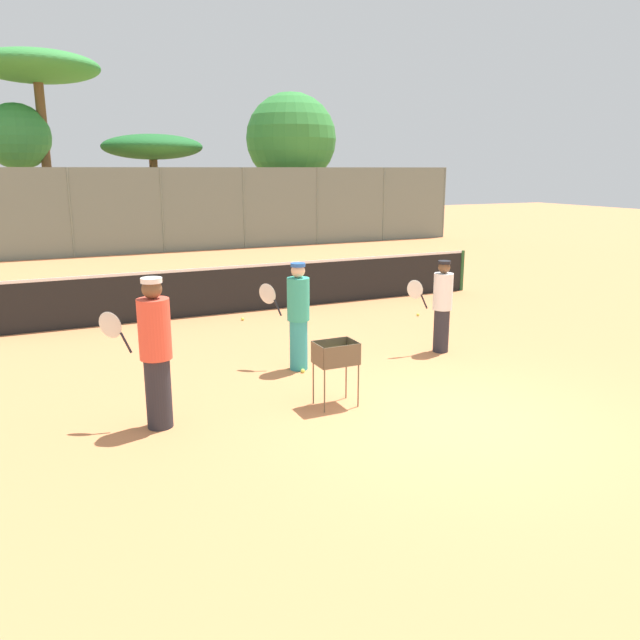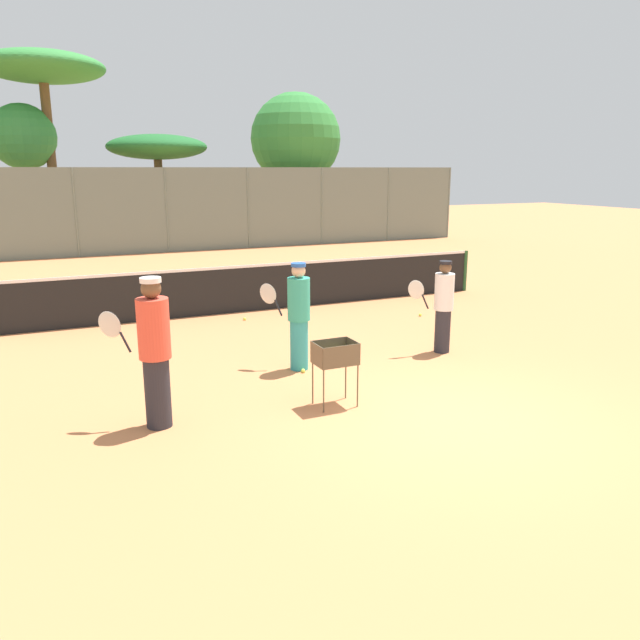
{
  "view_description": "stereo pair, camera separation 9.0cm",
  "coord_description": "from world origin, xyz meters",
  "px_view_note": "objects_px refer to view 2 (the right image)",
  "views": [
    {
      "loc": [
        -4.76,
        -6.2,
        3.18
      ],
      "look_at": [
        -0.97,
        1.9,
        1.0
      ],
      "focal_mm": 35.0,
      "sensor_mm": 36.0,
      "label": 1
    },
    {
      "loc": [
        -4.68,
        -6.24,
        3.18
      ],
      "look_at": [
        -0.97,
        1.9,
        1.0
      ],
      "focal_mm": 35.0,
      "sensor_mm": 36.0,
      "label": 2
    }
  ],
  "objects_px": {
    "player_yellow_shirt": "(443,305)",
    "parked_car": "(273,225)",
    "ball_cart": "(335,358)",
    "tennis_net": "(265,286)",
    "player_white_outfit": "(154,351)",
    "player_red_cap": "(298,315)"
  },
  "relations": [
    {
      "from": "player_yellow_shirt",
      "to": "parked_car",
      "type": "relative_size",
      "value": 0.39
    },
    {
      "from": "ball_cart",
      "to": "parked_car",
      "type": "bearing_deg",
      "value": 72.1
    },
    {
      "from": "player_yellow_shirt",
      "to": "ball_cart",
      "type": "xyz_separation_m",
      "value": [
        -2.84,
        -1.53,
        -0.17
      ]
    },
    {
      "from": "tennis_net",
      "to": "player_white_outfit",
      "type": "xyz_separation_m",
      "value": [
        -3.48,
        -5.77,
        0.43
      ]
    },
    {
      "from": "player_white_outfit",
      "to": "ball_cart",
      "type": "distance_m",
      "value": 2.38
    },
    {
      "from": "player_red_cap",
      "to": "parked_car",
      "type": "relative_size",
      "value": 0.41
    },
    {
      "from": "ball_cart",
      "to": "player_red_cap",
      "type": "bearing_deg",
      "value": 84.7
    },
    {
      "from": "tennis_net",
      "to": "parked_car",
      "type": "relative_size",
      "value": 2.71
    },
    {
      "from": "player_red_cap",
      "to": "player_yellow_shirt",
      "type": "relative_size",
      "value": 1.07
    },
    {
      "from": "player_white_outfit",
      "to": "tennis_net",
      "type": "bearing_deg",
      "value": -88.65
    },
    {
      "from": "tennis_net",
      "to": "ball_cart",
      "type": "distance_m",
      "value": 6.16
    },
    {
      "from": "tennis_net",
      "to": "player_white_outfit",
      "type": "relative_size",
      "value": 5.95
    },
    {
      "from": "player_yellow_shirt",
      "to": "ball_cart",
      "type": "relative_size",
      "value": 1.81
    },
    {
      "from": "ball_cart",
      "to": "player_white_outfit",
      "type": "bearing_deg",
      "value": 173.13
    },
    {
      "from": "tennis_net",
      "to": "ball_cart",
      "type": "bearing_deg",
      "value": -100.63
    },
    {
      "from": "parked_car",
      "to": "player_red_cap",
      "type": "bearing_deg",
      "value": -109.0
    },
    {
      "from": "parked_car",
      "to": "ball_cart",
      "type": "bearing_deg",
      "value": -107.9
    },
    {
      "from": "player_red_cap",
      "to": "ball_cart",
      "type": "bearing_deg",
      "value": 130.42
    },
    {
      "from": "tennis_net",
      "to": "player_red_cap",
      "type": "distance_m",
      "value": 4.49
    },
    {
      "from": "player_red_cap",
      "to": "tennis_net",
      "type": "bearing_deg",
      "value": -56.91
    },
    {
      "from": "player_yellow_shirt",
      "to": "player_red_cap",
      "type": "bearing_deg",
      "value": 8.86
    },
    {
      "from": "tennis_net",
      "to": "player_yellow_shirt",
      "type": "relative_size",
      "value": 6.97
    }
  ]
}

